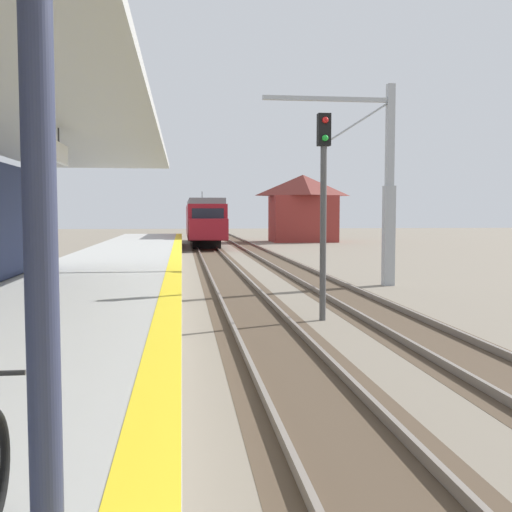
# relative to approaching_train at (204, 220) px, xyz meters

# --- Properties ---
(station_platform) EXTENTS (5.00, 80.00, 0.91)m
(station_platform) POSITION_rel_approaching_train_xyz_m (-4.40, -38.04, -1.73)
(station_platform) COLOR #A8A8A3
(station_platform) RESTS_ON ground
(track_pair_nearest_platform) EXTENTS (2.34, 120.00, 0.16)m
(track_pair_nearest_platform) POSITION_rel_approaching_train_xyz_m (-0.00, -34.04, -2.13)
(track_pair_nearest_platform) COLOR #4C3D2D
(track_pair_nearest_platform) RESTS_ON ground
(track_pair_middle) EXTENTS (2.34, 120.00, 0.16)m
(track_pair_middle) POSITION_rel_approaching_train_xyz_m (3.40, -34.04, -2.13)
(track_pair_middle) COLOR #4C3D2D
(track_pair_middle) RESTS_ON ground
(approaching_train) EXTENTS (2.93, 19.60, 4.76)m
(approaching_train) POSITION_rel_approaching_train_xyz_m (0.00, 0.00, 0.00)
(approaching_train) COLOR maroon
(approaching_train) RESTS_ON ground
(rail_signal_post) EXTENTS (0.32, 0.34, 5.20)m
(rail_signal_post) POSITION_rel_approaching_train_xyz_m (1.65, -38.26, 1.02)
(rail_signal_post) COLOR #4C4C4C
(rail_signal_post) RESTS_ON ground
(catenary_pylon_far_side) EXTENTS (5.00, 0.40, 7.50)m
(catenary_pylon_far_side) POSITION_rel_approaching_train_xyz_m (5.53, -31.13, 1.43)
(catenary_pylon_far_side) COLOR #9EA3A8
(catenary_pylon_far_side) RESTS_ON ground
(distant_trackside_house) EXTENTS (6.60, 5.28, 6.40)m
(distant_trackside_house) POSITION_rel_approaching_train_xyz_m (9.63, 4.48, 1.16)
(distant_trackside_house) COLOR maroon
(distant_trackside_house) RESTS_ON ground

